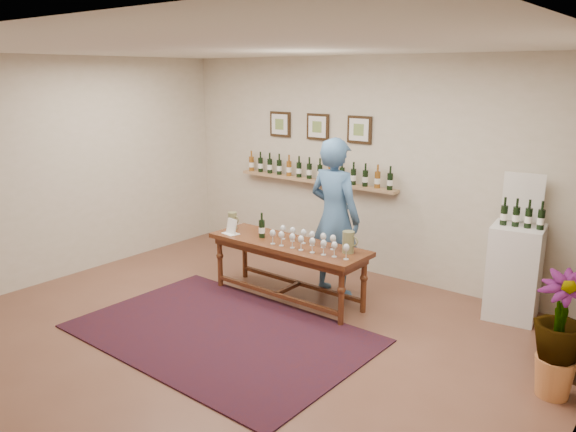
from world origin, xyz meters
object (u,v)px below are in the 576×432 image
Objects in this scene: display_pedestal at (514,272)px; person at (335,218)px; potted_plant at (559,335)px; tasting_table at (288,251)px.

display_pedestal is 2.05m from person.
potted_plant is (0.76, -1.38, 0.03)m from display_pedestal.
display_pedestal is 1.11× the size of potted_plant.
person is (-2.66, 0.75, 0.40)m from potted_plant.
potted_plant is at bearing -61.13° from display_pedestal.
potted_plant reaches higher than tasting_table.
person is at bearing -161.80° from display_pedestal.
tasting_table is 2.48m from display_pedestal.
display_pedestal is at bearing 27.12° from tasting_table.
tasting_table is at bearing 60.96° from person.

